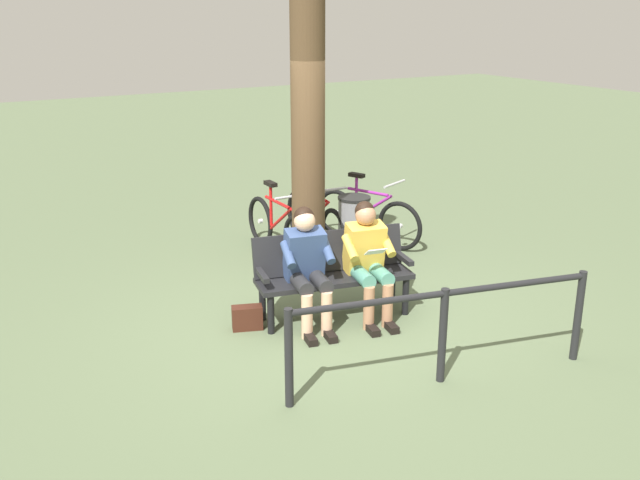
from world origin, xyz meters
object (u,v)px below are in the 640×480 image
(bicycle_purple, at_px, (315,221))
(litter_bin, at_px, (354,229))
(bench, at_px, (332,268))
(bicycle_blue, at_px, (367,217))
(person_reading, at_px, (368,255))
(person_companion, at_px, (307,262))
(bicycle_black, at_px, (278,229))
(tree_trunk, at_px, (308,134))
(handbag, at_px, (247,318))

(bicycle_purple, bearing_deg, litter_bin, 13.82)
(bench, bearing_deg, bicycle_blue, -120.66)
(person_reading, relative_size, person_companion, 1.00)
(bench, distance_m, person_companion, 0.39)
(bicycle_black, bearing_deg, litter_bin, 46.07)
(tree_trunk, bearing_deg, bench, 73.54)
(person_companion, height_order, bicycle_blue, person_companion)
(person_companion, xyz_separation_m, tree_trunk, (-0.65, -1.15, 1.03))
(person_companion, relative_size, tree_trunk, 0.35)
(litter_bin, bearing_deg, tree_trunk, 13.07)
(bench, distance_m, bicycle_blue, 2.40)
(person_companion, distance_m, bicycle_black, 2.13)
(bench, relative_size, bicycle_blue, 1.06)
(bench, bearing_deg, tree_trunk, -94.75)
(litter_bin, distance_m, bicycle_blue, 0.78)
(bench, bearing_deg, handbag, 5.02)
(person_reading, height_order, tree_trunk, tree_trunk)
(litter_bin, relative_size, bicycle_blue, 0.53)
(bicycle_purple, bearing_deg, bench, -22.19)
(handbag, bearing_deg, bicycle_black, -124.96)
(person_companion, height_order, litter_bin, person_companion)
(bicycle_black, bearing_deg, person_companion, -19.30)
(bicycle_purple, relative_size, bicycle_black, 1.00)
(bench, relative_size, bicycle_black, 0.99)
(person_reading, relative_size, bicycle_blue, 0.76)
(tree_trunk, height_order, bicycle_purple, tree_trunk)
(handbag, bearing_deg, litter_bin, -150.34)
(bench, xyz_separation_m, person_companion, (0.34, 0.10, 0.16))
(bicycle_blue, bearing_deg, person_reading, -56.24)
(person_reading, distance_m, person_companion, 0.64)
(bench, relative_size, person_companion, 1.39)
(person_companion, height_order, bicycle_black, person_companion)
(bicycle_black, bearing_deg, handbag, -35.46)
(person_companion, relative_size, handbag, 4.00)
(person_reading, height_order, bicycle_black, person_reading)
(person_companion, xyz_separation_m, bicycle_blue, (-1.95, -1.86, -0.30))
(person_companion, height_order, handbag, person_companion)
(bench, xyz_separation_m, person_reading, (-0.28, 0.23, 0.16))
(bicycle_purple, bearing_deg, bicycle_blue, 78.73)
(bench, height_order, bicycle_blue, bicycle_blue)
(tree_trunk, distance_m, bicycle_blue, 2.00)
(bicycle_purple, bearing_deg, person_reading, -13.19)
(person_companion, relative_size, bicycle_blue, 0.76)
(bicycle_blue, bearing_deg, tree_trunk, -83.87)
(bicycle_purple, distance_m, bicycle_black, 0.57)
(tree_trunk, xyz_separation_m, bicycle_black, (-0.03, -0.84, -1.34))
(handbag, relative_size, litter_bin, 0.36)
(handbag, distance_m, bicycle_purple, 2.60)
(handbag, distance_m, bicycle_blue, 3.03)
(tree_trunk, relative_size, bicycle_blue, 2.16)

